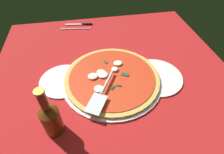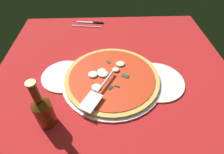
{
  "view_description": "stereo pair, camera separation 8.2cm",
  "coord_description": "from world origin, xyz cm",
  "px_view_note": "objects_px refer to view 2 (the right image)",
  "views": [
    {
      "loc": [
        11.81,
        61.39,
        60.16
      ],
      "look_at": [
        1.31,
        4.22,
        2.18
      ],
      "focal_mm": 28.83,
      "sensor_mm": 36.0,
      "label": 1
    },
    {
      "loc": [
        3.67,
        62.3,
        60.16
      ],
      "look_at": [
        1.31,
        4.22,
        2.18
      ],
      "focal_mm": 28.83,
      "sensor_mm": 36.0,
      "label": 2
    }
  ],
  "objects_px": {
    "dinner_plate_left": "(157,81)",
    "pizza": "(112,77)",
    "pizza_server": "(98,92)",
    "beer_bottle": "(43,110)",
    "place_setting_near": "(90,25)",
    "dinner_plate_right": "(65,76)"
  },
  "relations": [
    {
      "from": "dinner_plate_left",
      "to": "pizza",
      "type": "xyz_separation_m",
      "value": [
        0.21,
        -0.02,
        0.01
      ]
    },
    {
      "from": "pizza_server",
      "to": "beer_bottle",
      "type": "distance_m",
      "value": 0.22
    },
    {
      "from": "dinner_plate_left",
      "to": "place_setting_near",
      "type": "distance_m",
      "value": 0.63
    },
    {
      "from": "beer_bottle",
      "to": "place_setting_near",
      "type": "bearing_deg",
      "value": -99.4
    },
    {
      "from": "pizza",
      "to": "dinner_plate_right",
      "type": "bearing_deg",
      "value": -8.01
    },
    {
      "from": "dinner_plate_left",
      "to": "pizza_server",
      "type": "distance_m",
      "value": 0.28
    },
    {
      "from": "place_setting_near",
      "to": "pizza",
      "type": "bearing_deg",
      "value": 112.08
    },
    {
      "from": "dinner_plate_right",
      "to": "pizza",
      "type": "relative_size",
      "value": 0.5
    },
    {
      "from": "dinner_plate_right",
      "to": "pizza",
      "type": "distance_m",
      "value": 0.22
    },
    {
      "from": "dinner_plate_right",
      "to": "place_setting_near",
      "type": "relative_size",
      "value": 1.03
    },
    {
      "from": "dinner_plate_left",
      "to": "beer_bottle",
      "type": "height_order",
      "value": "beer_bottle"
    },
    {
      "from": "pizza_server",
      "to": "beer_bottle",
      "type": "xyz_separation_m",
      "value": [
        0.19,
        0.11,
        0.04
      ]
    },
    {
      "from": "dinner_plate_left",
      "to": "beer_bottle",
      "type": "xyz_separation_m",
      "value": [
        0.45,
        0.19,
        0.07
      ]
    },
    {
      "from": "dinner_plate_right",
      "to": "beer_bottle",
      "type": "height_order",
      "value": "beer_bottle"
    },
    {
      "from": "pizza_server",
      "to": "place_setting_near",
      "type": "distance_m",
      "value": 0.62
    },
    {
      "from": "dinner_plate_left",
      "to": "dinner_plate_right",
      "type": "bearing_deg",
      "value": -6.95
    },
    {
      "from": "place_setting_near",
      "to": "beer_bottle",
      "type": "height_order",
      "value": "beer_bottle"
    },
    {
      "from": "pizza",
      "to": "pizza_server",
      "type": "height_order",
      "value": "pizza_server"
    },
    {
      "from": "dinner_plate_right",
      "to": "place_setting_near",
      "type": "distance_m",
      "value": 0.49
    },
    {
      "from": "dinner_plate_right",
      "to": "pizza",
      "type": "bearing_deg",
      "value": 171.99
    },
    {
      "from": "pizza_server",
      "to": "place_setting_near",
      "type": "bearing_deg",
      "value": -144.22
    },
    {
      "from": "pizza",
      "to": "place_setting_near",
      "type": "bearing_deg",
      "value": -76.27
    }
  ]
}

